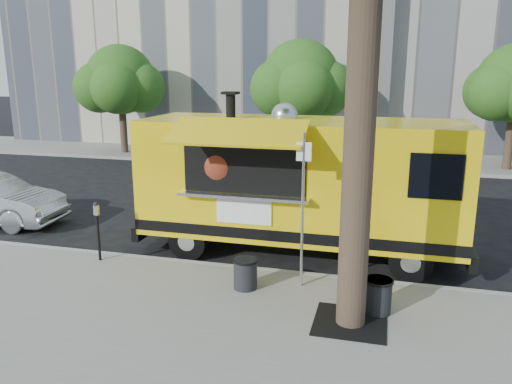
{
  "coord_description": "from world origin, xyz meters",
  "views": [
    {
      "loc": [
        3.01,
        -10.53,
        4.26
      ],
      "look_at": [
        0.23,
        0.0,
        1.59
      ],
      "focal_mm": 35.0,
      "sensor_mm": 36.0,
      "label": 1
    }
  ],
  "objects_px": {
    "far_tree_b": "(301,79)",
    "sign_post": "(303,202)",
    "trash_bin_right": "(378,295)",
    "far_tree_a": "(120,80)",
    "parking_meter": "(97,224)",
    "food_truck": "(299,181)",
    "trash_bin_left": "(245,273)"
  },
  "relations": [
    {
      "from": "sign_post",
      "to": "trash_bin_right",
      "type": "bearing_deg",
      "value": -27.39
    },
    {
      "from": "far_tree_b",
      "to": "trash_bin_right",
      "type": "distance_m",
      "value": 15.9
    },
    {
      "from": "sign_post",
      "to": "parking_meter",
      "type": "distance_m",
      "value": 4.64
    },
    {
      "from": "trash_bin_left",
      "to": "trash_bin_right",
      "type": "distance_m",
      "value": 2.52
    },
    {
      "from": "trash_bin_left",
      "to": "trash_bin_right",
      "type": "relative_size",
      "value": 0.96
    },
    {
      "from": "far_tree_a",
      "to": "trash_bin_right",
      "type": "bearing_deg",
      "value": -48.3
    },
    {
      "from": "far_tree_a",
      "to": "trash_bin_left",
      "type": "distance_m",
      "value": 18.01
    },
    {
      "from": "far_tree_a",
      "to": "trash_bin_right",
      "type": "distance_m",
      "value": 19.85
    },
    {
      "from": "far_tree_a",
      "to": "parking_meter",
      "type": "relative_size",
      "value": 4.01
    },
    {
      "from": "far_tree_b",
      "to": "sign_post",
      "type": "bearing_deg",
      "value": -79.85
    },
    {
      "from": "sign_post",
      "to": "trash_bin_left",
      "type": "xyz_separation_m",
      "value": [
        -1.02,
        -0.39,
        -1.38
      ]
    },
    {
      "from": "food_truck",
      "to": "trash_bin_left",
      "type": "bearing_deg",
      "value": -102.65
    },
    {
      "from": "sign_post",
      "to": "far_tree_b",
      "type": "bearing_deg",
      "value": 100.15
    },
    {
      "from": "trash_bin_right",
      "to": "trash_bin_left",
      "type": "bearing_deg",
      "value": 171.4
    },
    {
      "from": "sign_post",
      "to": "parking_meter",
      "type": "bearing_deg",
      "value": 177.48
    },
    {
      "from": "parking_meter",
      "to": "trash_bin_right",
      "type": "bearing_deg",
      "value": -9.08
    },
    {
      "from": "far_tree_b",
      "to": "food_truck",
      "type": "relative_size",
      "value": 0.73
    },
    {
      "from": "far_tree_a",
      "to": "trash_bin_right",
      "type": "xyz_separation_m",
      "value": [
        13.02,
        -14.61,
        -3.3
      ]
    },
    {
      "from": "far_tree_b",
      "to": "far_tree_a",
      "type": "bearing_deg",
      "value": -177.46
    },
    {
      "from": "parking_meter",
      "to": "trash_bin_right",
      "type": "relative_size",
      "value": 2.17
    },
    {
      "from": "parking_meter",
      "to": "far_tree_b",
      "type": "bearing_deg",
      "value": 81.9
    },
    {
      "from": "far_tree_a",
      "to": "food_truck",
      "type": "relative_size",
      "value": 0.71
    },
    {
      "from": "trash_bin_left",
      "to": "trash_bin_right",
      "type": "height_order",
      "value": "trash_bin_right"
    },
    {
      "from": "sign_post",
      "to": "trash_bin_left",
      "type": "relative_size",
      "value": 5.07
    },
    {
      "from": "far_tree_a",
      "to": "sign_post",
      "type": "distance_m",
      "value": 18.14
    },
    {
      "from": "far_tree_a",
      "to": "far_tree_b",
      "type": "height_order",
      "value": "far_tree_b"
    },
    {
      "from": "food_truck",
      "to": "trash_bin_right",
      "type": "xyz_separation_m",
      "value": [
        1.92,
        -2.88,
        -1.28
      ]
    },
    {
      "from": "far_tree_b",
      "to": "sign_post",
      "type": "distance_m",
      "value": 14.61
    },
    {
      "from": "far_tree_a",
      "to": "food_truck",
      "type": "distance_m",
      "value": 16.27
    },
    {
      "from": "parking_meter",
      "to": "sign_post",
      "type": "bearing_deg",
      "value": -2.52
    },
    {
      "from": "sign_post",
      "to": "parking_meter",
      "type": "xyz_separation_m",
      "value": [
        -4.55,
        0.2,
        -0.87
      ]
    },
    {
      "from": "far_tree_b",
      "to": "sign_post",
      "type": "relative_size",
      "value": 1.83
    }
  ]
}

